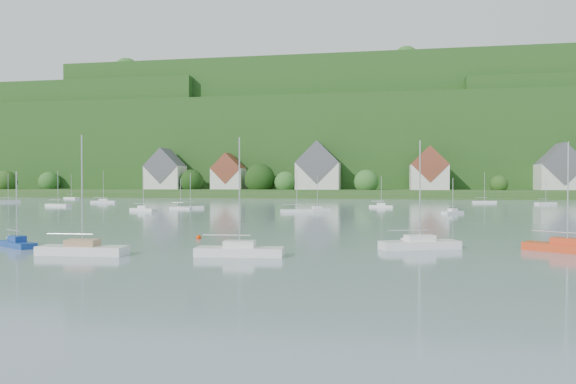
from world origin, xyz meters
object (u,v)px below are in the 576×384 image
Objects in this scene: near_sailboat_1 at (17,243)px; near_sailboat_3 at (420,243)px; near_sailboat_2 at (82,249)px; near_sailboat_5 at (567,247)px; near_sailboat_4 at (240,250)px.

near_sailboat_1 is 33.86m from near_sailboat_3.
near_sailboat_1 is 0.71× the size of near_sailboat_2.
near_sailboat_2 is at bearing 176.25° from near_sailboat_3.
near_sailboat_5 is (11.22, -0.35, -0.01)m from near_sailboat_3.
near_sailboat_1 is 44.97m from near_sailboat_5.
near_sailboat_5 is (44.78, 4.14, 0.06)m from near_sailboat_1.
near_sailboat_3 is at bearing 38.11° from near_sailboat_1.
near_sailboat_2 is 26.67m from near_sailboat_3.
near_sailboat_4 is 25.55m from near_sailboat_5.
near_sailboat_4 is at bearing -175.05° from near_sailboat_3.
near_sailboat_2 reaches higher than near_sailboat_4.
near_sailboat_1 is 8.81m from near_sailboat_2.
near_sailboat_2 is 1.03× the size of near_sailboat_4.
near_sailboat_3 is 1.03× the size of near_sailboat_5.
near_sailboat_3 is at bearing 21.74° from near_sailboat_4.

